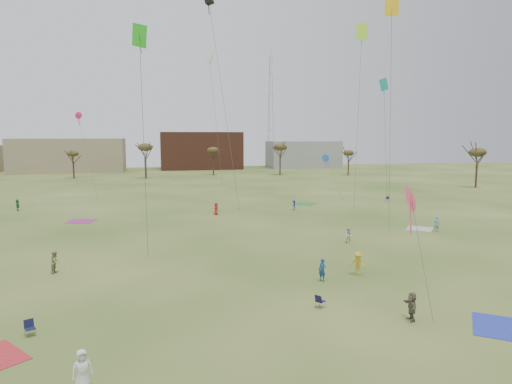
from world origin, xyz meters
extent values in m
plane|color=#2E4F18|center=(0.00, 0.00, 0.00)|extent=(260.00, 260.00, 0.00)
imported|color=white|center=(-12.43, -9.94, 0.89)|extent=(1.01, 0.84, 1.78)
imported|color=navy|center=(2.74, 1.46, 0.85)|extent=(0.67, 0.74, 1.70)
imported|color=#878156|center=(-17.16, 7.90, 0.88)|extent=(0.87, 1.00, 1.75)
imported|color=brown|center=(5.29, -6.46, 0.86)|extent=(0.77, 1.65, 1.71)
imported|color=gold|center=(5.96, 2.24, 0.93)|extent=(1.34, 1.34, 1.86)
imported|color=#6999AF|center=(21.69, 15.21, 0.90)|extent=(0.66, 0.43, 1.79)
imported|color=silver|center=(9.69, 12.22, 0.79)|extent=(0.97, 0.94, 1.58)
imported|color=#277736|center=(-29.04, 40.94, 0.82)|extent=(0.96, 1.60, 1.65)
imported|color=red|center=(-1.36, 31.39, 0.84)|extent=(0.93, 0.98, 1.69)
imported|color=navy|center=(10.28, 32.85, 0.73)|extent=(0.68, 1.02, 1.46)
cube|color=#2939B3|center=(10.00, -8.65, 0.00)|extent=(5.01, 5.01, 0.03)
cube|color=beige|center=(20.68, 16.89, 0.00)|extent=(3.87, 3.87, 0.03)
cube|color=#992F76|center=(-18.74, 30.38, 0.00)|extent=(3.80, 3.80, 0.03)
cube|color=#2E7E30|center=(13.72, 38.14, 0.00)|extent=(4.42, 4.42, 0.03)
cube|color=#131836|center=(-16.05, -3.88, 0.42)|extent=(0.67, 0.67, 0.04)
cube|color=#131836|center=(-16.15, -3.67, 0.65)|extent=(0.51, 0.34, 0.44)
cube|color=#18153B|center=(0.77, -3.44, 0.42)|extent=(0.69, 0.69, 0.04)
cube|color=#18153B|center=(0.58, -3.57, 0.65)|extent=(0.38, 0.49, 0.44)
cube|color=#161D3C|center=(27.87, 37.74, 0.42)|extent=(0.70, 0.70, 0.04)
cube|color=#161D3C|center=(28.05, 37.88, 0.65)|extent=(0.41, 0.47, 0.44)
cube|color=green|center=(-10.22, 10.12, 18.96)|extent=(0.93, 0.93, 1.83)
cube|color=green|center=(-10.22, 10.12, 18.32)|extent=(0.08, 0.08, 1.65)
cylinder|color=#4C4C51|center=(-10.11, 8.91, 9.93)|extent=(0.26, 2.45, 18.07)
cone|color=#FF507B|center=(5.92, -4.90, 7.03)|extent=(1.57, 0.11, 1.57)
cube|color=#FF507B|center=(5.92, -4.90, 6.03)|extent=(0.08, 0.08, 2.56)
cylinder|color=#4C4C51|center=(5.50, -6.89, 3.96)|extent=(0.87, 4.03, 6.15)
cube|color=yellow|center=(15.21, 15.32, 24.26)|extent=(1.03, 1.03, 2.03)
cube|color=yellow|center=(15.21, 15.32, 23.55)|extent=(0.08, 0.08, 1.83)
cylinder|color=#4C4C51|center=(14.72, 13.86, 12.58)|extent=(1.03, 2.97, 23.36)
cube|color=black|center=(-2.46, 27.84, 26.63)|extent=(0.08, 0.08, 2.28)
cylinder|color=#4C4C51|center=(-0.47, 28.56, 14.21)|extent=(4.02, 1.49, 26.63)
cone|color=blue|center=(17.39, 38.83, 7.25)|extent=(1.20, 0.09, 1.20)
cube|color=blue|center=(17.39, 38.83, 6.48)|extent=(0.08, 0.08, 1.96)
cylinder|color=#4C4C51|center=(18.13, 36.95, 4.07)|extent=(1.53, 3.81, 6.37)
cube|color=#92DF25|center=(17.76, 27.66, 24.44)|extent=(1.10, 1.10, 2.17)
cube|color=#92DF25|center=(17.76, 27.66, 23.69)|extent=(0.08, 0.08, 1.95)
cylinder|color=#4C4C51|center=(17.38, 27.28, 12.67)|extent=(0.82, 0.82, 23.55)
cone|color=#CE1649|center=(-20.82, 45.27, 13.94)|extent=(1.07, 0.08, 1.07)
cube|color=#CE1649|center=(-20.82, 45.27, 13.26)|extent=(0.08, 0.08, 1.75)
cylinder|color=#4C4C51|center=(-19.27, 42.73, 7.42)|extent=(3.13, 5.13, 13.05)
cube|color=teal|center=(25.93, 36.55, 18.77)|extent=(0.96, 0.96, 1.88)
cube|color=teal|center=(25.93, 36.55, 18.12)|extent=(0.08, 0.08, 1.69)
cylinder|color=#4C4C51|center=(26.65, 36.67, 9.84)|extent=(1.48, 0.28, 17.88)
cube|color=silver|center=(1.18, 58.56, 25.46)|extent=(0.89, 0.89, 1.52)
cube|color=silver|center=(1.18, 58.56, 24.57)|extent=(0.08, 0.08, 2.28)
cylinder|color=#4C4C51|center=(2.24, 58.21, 13.18)|extent=(2.17, 0.74, 24.56)
cylinder|color=#3A2B1E|center=(-30.00, 92.00, 2.16)|extent=(0.40, 0.40, 4.32)
ellipsoid|color=#473D1E|center=(-30.00, 92.00, 6.34)|extent=(3.02, 3.02, 1.58)
cylinder|color=#3A2B1E|center=(-12.00, 88.00, 2.70)|extent=(0.40, 0.40, 5.40)
ellipsoid|color=#473D1E|center=(-12.00, 88.00, 7.92)|extent=(3.78, 3.78, 1.98)
cylinder|color=#3A2B1E|center=(6.00, 94.00, 2.34)|extent=(0.40, 0.40, 4.68)
ellipsoid|color=#473D1E|center=(6.00, 94.00, 6.86)|extent=(3.28, 3.28, 1.72)
cylinder|color=#3A2B1E|center=(24.00, 90.00, 2.64)|extent=(0.40, 0.40, 5.28)
ellipsoid|color=#473D1E|center=(24.00, 90.00, 7.74)|extent=(3.70, 3.70, 1.94)
cylinder|color=#3A2B1E|center=(42.00, 85.00, 2.10)|extent=(0.40, 0.40, 4.20)
ellipsoid|color=#473D1E|center=(42.00, 85.00, 6.16)|extent=(2.94, 2.94, 1.54)
cylinder|color=#3A2B1E|center=(56.00, 52.00, 2.52)|extent=(0.40, 0.40, 5.04)
ellipsoid|color=#473D1E|center=(56.00, 52.00, 7.39)|extent=(3.53, 3.53, 1.85)
cube|color=#937F60|center=(-35.00, 115.00, 5.00)|extent=(32.00, 14.00, 10.00)
cube|color=brown|center=(5.00, 120.00, 6.00)|extent=(26.00, 16.00, 12.00)
cube|color=gray|center=(40.00, 118.00, 4.50)|extent=(24.00, 12.00, 9.00)
cylinder|color=#9EA3A8|center=(30.90, 125.00, 19.00)|extent=(0.16, 0.16, 38.00)
cylinder|color=#9EA3A8|center=(29.55, 125.78, 19.00)|extent=(0.16, 0.16, 38.00)
cylinder|color=#9EA3A8|center=(29.55, 124.22, 19.00)|extent=(0.16, 0.16, 38.00)
cylinder|color=#9EA3A8|center=(30.00, 125.00, 39.50)|extent=(0.10, 0.10, 3.00)
camera|label=1|loc=(-9.05, -29.09, 10.79)|focal=31.41mm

